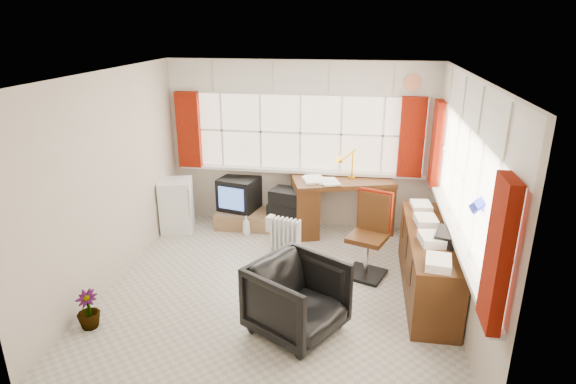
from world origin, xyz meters
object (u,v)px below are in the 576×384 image
object	(u,v)px
office_chair	(297,298)
tv_bench	(262,220)
radiator	(285,244)
credenza	(428,261)
crt_tv	(239,193)
mini_fridge	(177,205)
task_chair	(371,231)
desk_lamp	(353,158)
desk	(342,202)

from	to	relation	value
office_chair	tv_bench	bearing A→B (deg)	50.84
radiator	tv_bench	distance (m)	1.17
credenza	office_chair	bearing A→B (deg)	-144.37
crt_tv	mini_fridge	size ratio (longest dim) A/B	0.83
radiator	crt_tv	bearing A→B (deg)	128.54
office_chair	task_chair	bearing A→B (deg)	3.29
desk_lamp	task_chair	size ratio (longest dim) A/B	0.41
radiator	tv_bench	bearing A→B (deg)	117.20
credenza	crt_tv	world-z (taller)	credenza
task_chair	desk_lamp	bearing A→B (deg)	102.59
office_chair	credenza	world-z (taller)	credenza
mini_fridge	radiator	bearing A→B (deg)	-23.08
task_chair	credenza	bearing A→B (deg)	-29.60
desk	tv_bench	distance (m)	1.25
desk	desk_lamp	bearing A→B (deg)	27.82
desk_lamp	task_chair	bearing A→B (deg)	-77.41
radiator	crt_tv	xyz separation A→B (m)	(-0.91, 1.14, 0.25)
desk_lamp	office_chair	world-z (taller)	desk_lamp
desk_lamp	credenza	world-z (taller)	desk_lamp
radiator	crt_tv	distance (m)	1.48
office_chair	mini_fridge	size ratio (longest dim) A/B	1.06
desk_lamp	crt_tv	distance (m)	1.83
desk_lamp	radiator	distance (m)	1.67
task_chair	tv_bench	size ratio (longest dim) A/B	0.76
credenza	crt_tv	xyz separation A→B (m)	(-2.66, 1.63, 0.11)
task_chair	credenza	size ratio (longest dim) A/B	0.53
office_chair	crt_tv	bearing A→B (deg)	57.16
office_chair	tv_bench	xyz separation A→B (m)	(-0.89, 2.52, -0.26)
tv_bench	mini_fridge	xyz separation A→B (m)	(-1.25, -0.28, 0.27)
desk	desk_lamp	distance (m)	0.69
mini_fridge	desk	bearing A→B (deg)	8.01
crt_tv	desk_lamp	bearing A→B (deg)	1.00
mini_fridge	task_chair	bearing A→B (deg)	-16.86
credenza	crt_tv	distance (m)	3.12
mini_fridge	office_chair	bearing A→B (deg)	-46.30
task_chair	radiator	xyz separation A→B (m)	(-1.09, 0.11, -0.32)
radiator	tv_bench	world-z (taller)	radiator
desk	mini_fridge	world-z (taller)	desk
task_chair	office_chair	size ratio (longest dim) A/B	1.27
task_chair	crt_tv	world-z (taller)	task_chair
crt_tv	mini_fridge	bearing A→B (deg)	-156.23
desk_lamp	office_chair	size ratio (longest dim) A/B	0.52
desk	radiator	xyz separation A→B (m)	(-0.67, -1.10, -0.21)
task_chair	tv_bench	world-z (taller)	task_chair
desk	mini_fridge	size ratio (longest dim) A/B	2.00
radiator	crt_tv	world-z (taller)	crt_tv
radiator	credenza	world-z (taller)	credenza
radiator	tv_bench	size ratio (longest dim) A/B	0.44
desk_lamp	crt_tv	size ratio (longest dim) A/B	0.66
desk	office_chair	xyz separation A→B (m)	(-0.31, -2.58, -0.08)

